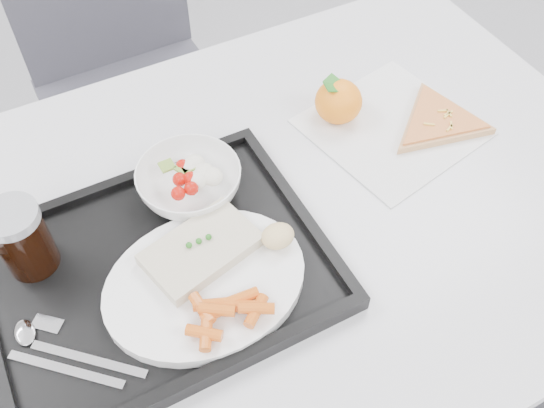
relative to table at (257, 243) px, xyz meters
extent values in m
cube|color=#ADACAF|center=(0.00, 0.00, 0.05)|extent=(1.20, 0.80, 0.03)
cylinder|color=#47474C|center=(0.54, 0.34, -0.32)|extent=(0.04, 0.04, 0.72)
cube|color=#3C3B44|center=(0.00, 0.63, -0.23)|extent=(0.43, 0.43, 0.04)
cylinder|color=#47474C|center=(-0.18, 0.45, -0.47)|extent=(0.02, 0.02, 0.43)
cylinder|color=#47474C|center=(0.18, 0.45, -0.47)|extent=(0.02, 0.02, 0.43)
cylinder|color=#47474C|center=(-0.18, 0.81, -0.47)|extent=(0.02, 0.02, 0.43)
cylinder|color=#47474C|center=(0.18, 0.81, -0.47)|extent=(0.02, 0.02, 0.43)
cube|color=black|center=(-0.16, -0.03, 0.07)|extent=(0.45, 0.35, 0.01)
cube|color=black|center=(-0.16, 0.14, 0.09)|extent=(0.45, 0.02, 0.01)
cube|color=black|center=(-0.16, -0.20, 0.09)|extent=(0.45, 0.02, 0.01)
cube|color=black|center=(0.05, -0.03, 0.09)|extent=(0.02, 0.32, 0.01)
cylinder|color=white|center=(-0.12, -0.08, 0.09)|extent=(0.27, 0.27, 0.02)
cube|color=beige|center=(-0.10, -0.04, 0.11)|extent=(0.17, 0.12, 0.02)
sphere|color=#236B1C|center=(-0.12, -0.04, 0.12)|extent=(0.01, 0.01, 0.01)
sphere|color=#236B1C|center=(-0.10, -0.04, 0.12)|extent=(0.01, 0.01, 0.01)
sphere|color=#236B1C|center=(-0.09, -0.04, 0.12)|extent=(0.01, 0.01, 0.01)
ellipsoid|color=tan|center=(-0.01, -0.08, 0.12)|extent=(0.06, 0.05, 0.03)
imported|color=white|center=(-0.07, 0.08, 0.11)|extent=(0.15, 0.15, 0.05)
cylinder|color=black|center=(-0.30, 0.06, 0.13)|extent=(0.07, 0.07, 0.10)
cylinder|color=#A5A8AD|center=(-0.30, 0.06, 0.18)|extent=(0.07, 0.07, 0.01)
cube|color=silver|center=(-0.31, -0.11, 0.08)|extent=(0.12, 0.11, 0.00)
ellipsoid|color=silver|center=(-0.34, -0.04, 0.09)|extent=(0.05, 0.05, 0.01)
cube|color=silver|center=(-0.28, -0.11, 0.08)|extent=(0.12, 0.11, 0.00)
cube|color=silver|center=(-0.31, -0.04, 0.08)|extent=(0.04, 0.04, 0.00)
cube|color=silver|center=(0.28, 0.06, 0.07)|extent=(0.29, 0.28, 0.00)
ellipsoid|color=orange|center=(0.22, 0.13, 0.10)|extent=(0.08, 0.08, 0.07)
cube|color=#236B1C|center=(0.22, 0.13, 0.13)|extent=(0.04, 0.06, 0.02)
cube|color=#236B1C|center=(0.22, 0.13, 0.13)|extent=(0.06, 0.03, 0.02)
cylinder|color=tan|center=(0.35, 0.03, 0.08)|extent=(0.25, 0.25, 0.01)
cylinder|color=#C75A1C|center=(0.35, 0.03, 0.08)|extent=(0.22, 0.22, 0.00)
cube|color=#EABC47|center=(0.35, 0.00, 0.09)|extent=(0.02, 0.01, 0.00)
cube|color=#EABC47|center=(0.36, 0.01, 0.09)|extent=(0.01, 0.02, 0.00)
cube|color=#EABC47|center=(0.37, 0.03, 0.09)|extent=(0.01, 0.02, 0.00)
cube|color=#EABC47|center=(0.37, 0.04, 0.09)|extent=(0.02, 0.01, 0.00)
cube|color=#EABC47|center=(0.37, 0.03, 0.09)|extent=(0.02, 0.01, 0.00)
cube|color=#EABC47|center=(0.37, 0.03, 0.09)|extent=(0.02, 0.00, 0.00)
cube|color=#EABC47|center=(0.33, 0.02, 0.09)|extent=(0.02, 0.01, 0.00)
cylinder|color=#CF5917|center=(-0.15, -0.16, 0.11)|extent=(0.03, 0.05, 0.01)
cylinder|color=#CF5917|center=(-0.15, -0.16, 0.11)|extent=(0.04, 0.04, 0.01)
cylinder|color=#CF5917|center=(-0.08, -0.16, 0.11)|extent=(0.04, 0.04, 0.01)
cylinder|color=#CF5917|center=(-0.09, -0.15, 0.11)|extent=(0.05, 0.03, 0.01)
cylinder|color=#CF5917|center=(-0.12, -0.14, 0.12)|extent=(0.05, 0.04, 0.01)
cylinder|color=#CF5917|center=(-0.12, -0.14, 0.11)|extent=(0.05, 0.02, 0.01)
cylinder|color=#CF5917|center=(-0.14, -0.13, 0.11)|extent=(0.02, 0.05, 0.01)
cylinder|color=#CF5917|center=(-0.13, -0.13, 0.11)|extent=(0.05, 0.03, 0.01)
cylinder|color=#CF5917|center=(-0.09, -0.13, 0.11)|extent=(0.05, 0.02, 0.01)
cylinder|color=#CF5917|center=(-0.08, -0.16, 0.12)|extent=(0.05, 0.03, 0.01)
sphere|color=#AF1007|center=(-0.08, 0.05, 0.12)|extent=(0.02, 0.02, 0.02)
sphere|color=#AF1007|center=(-0.10, 0.05, 0.12)|extent=(0.02, 0.02, 0.02)
sphere|color=#AF1007|center=(-0.08, 0.08, 0.12)|extent=(0.02, 0.02, 0.02)
sphere|color=#AF1007|center=(-0.07, 0.10, 0.12)|extent=(0.02, 0.02, 0.02)
sphere|color=#AF1007|center=(-0.07, 0.07, 0.12)|extent=(0.02, 0.02, 0.02)
ellipsoid|color=silver|center=(-0.05, 0.08, 0.12)|extent=(0.03, 0.03, 0.02)
ellipsoid|color=silver|center=(-0.06, 0.09, 0.12)|extent=(0.03, 0.03, 0.02)
ellipsoid|color=silver|center=(-0.06, 0.07, 0.12)|extent=(0.03, 0.03, 0.02)
ellipsoid|color=silver|center=(-0.05, 0.10, 0.12)|extent=(0.03, 0.03, 0.02)
ellipsoid|color=silver|center=(-0.04, 0.06, 0.12)|extent=(0.03, 0.03, 0.02)
cube|color=olive|center=(-0.07, 0.09, 0.12)|extent=(0.03, 0.03, 0.00)
cube|color=olive|center=(-0.09, 0.11, 0.12)|extent=(0.02, 0.02, 0.00)
cube|color=olive|center=(-0.06, 0.09, 0.12)|extent=(0.02, 0.02, 0.00)
camera|label=1|loc=(-0.23, -0.49, 0.77)|focal=40.00mm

